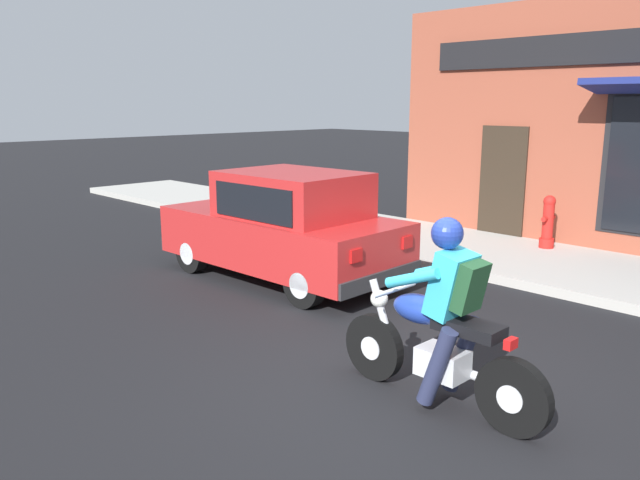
% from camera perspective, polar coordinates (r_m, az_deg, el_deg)
% --- Properties ---
extents(ground_plane, '(80.00, 80.00, 0.00)m').
position_cam_1_polar(ground_plane, '(5.77, 7.95, -13.47)').
color(ground_plane, black).
extents(sidewalk_curb, '(2.60, 22.00, 0.14)m').
position_cam_1_polar(sidewalk_curb, '(11.15, 10.93, -0.40)').
color(sidewalk_curb, '#ADAAA3').
rests_on(sidewalk_curb, ground).
extents(motorcycle_with_rider, '(0.56, 2.02, 1.62)m').
position_cam_1_polar(motorcycle_with_rider, '(5.30, 11.02, -8.00)').
color(motorcycle_with_rider, black).
rests_on(motorcycle_with_rider, ground).
extents(car_hatchback, '(1.74, 3.82, 1.57)m').
position_cam_1_polar(car_hatchback, '(8.94, -3.32, 1.19)').
color(car_hatchback, black).
rests_on(car_hatchback, ground).
extents(fire_hydrant, '(0.36, 0.24, 0.88)m').
position_cam_1_polar(fire_hydrant, '(10.98, 20.12, 1.54)').
color(fire_hydrant, red).
rests_on(fire_hydrant, sidewalk_curb).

